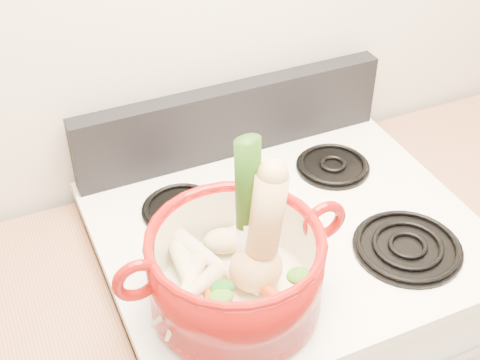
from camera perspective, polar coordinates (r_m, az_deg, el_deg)
name	(u,v)px	position (r m, az deg, el deg)	size (l,w,h in m)	color
wall_back	(222,8)	(1.50, -1.58, 14.44)	(3.50, 0.02, 2.60)	beige
cooktop	(288,232)	(1.44, 4.12, -4.43)	(0.78, 0.67, 0.03)	white
control_backsplash	(232,120)	(1.58, -0.71, 5.13)	(0.76, 0.05, 0.18)	black
burner_front_left	(237,305)	(1.26, -0.24, -10.58)	(0.22, 0.22, 0.02)	black
burner_front_right	(408,246)	(1.41, 14.11, -5.49)	(0.22, 0.22, 0.02)	black
burner_back_left	(181,208)	(1.46, -5.02, -2.39)	(0.17, 0.17, 0.02)	black
burner_back_right	(333,165)	(1.59, 7.93, 1.28)	(0.17, 0.17, 0.02)	black
dutch_oven	(235,270)	(1.20, -0.39, -7.71)	(0.31, 0.31, 0.15)	maroon
pot_handle_left	(137,280)	(1.12, -8.77, -8.45)	(0.09, 0.09, 0.02)	maroon
pot_handle_right	(324,221)	(1.22, 7.19, -3.48)	(0.09, 0.09, 0.02)	maroon
squash	(257,235)	(1.15, 1.44, -4.67)	(0.10, 0.10, 0.25)	tan
leek	(249,212)	(1.14, 0.73, -2.77)	(0.05, 0.05, 0.32)	silver
ginger	(224,241)	(1.29, -1.41, -5.25)	(0.08, 0.06, 0.04)	tan
parsnip_0	(194,287)	(1.20, -3.97, -9.11)	(0.05, 0.05, 0.24)	beige
parsnip_1	(184,295)	(1.19, -4.78, -9.75)	(0.04, 0.04, 0.18)	beige
parsnip_2	(213,261)	(1.23, -2.29, -6.91)	(0.05, 0.05, 0.21)	beige
parsnip_3	(186,296)	(1.17, -4.63, -9.82)	(0.04, 0.04, 0.16)	beige
carrot_0	(223,297)	(1.20, -1.46, -9.93)	(0.03, 0.03, 0.15)	#D1500A
carrot_1	(212,305)	(1.17, -2.44, -10.61)	(0.03, 0.03, 0.15)	#DD5B0B
carrot_2	(266,291)	(1.19, 2.25, -9.43)	(0.03, 0.03, 0.17)	#DB410A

